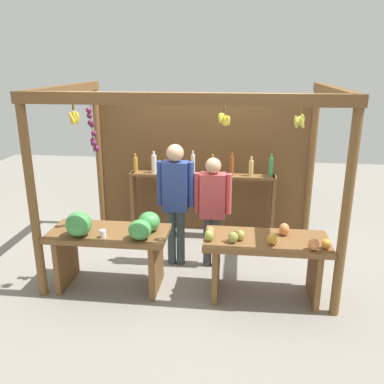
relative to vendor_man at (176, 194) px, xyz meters
The scene contains 7 objects.
ground_plane 1.02m from the vendor_man, 32.72° to the left, with size 12.00×12.00×0.00m, color gray.
market_stall 0.78m from the vendor_man, 71.54° to the left, with size 3.43×2.28×2.33m.
fruit_counter_left 1.02m from the vendor_man, 132.34° to the right, with size 1.39×0.67×1.01m.
fruit_counter_right 1.39m from the vendor_man, 31.19° to the right, with size 1.40×0.64×0.87m.
bottle_shelf_unit 1.00m from the vendor_man, 75.65° to the left, with size 2.20×0.22×1.36m.
vendor_man is the anchor object (origin of this frame).
vendor_woman 0.49m from the vendor_man, ahead, with size 0.48×0.20×1.48m.
Camera 1 is at (0.58, -5.03, 2.61)m, focal length 37.95 mm.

